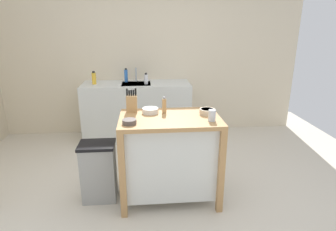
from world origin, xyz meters
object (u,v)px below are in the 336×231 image
at_px(trash_bin, 99,171).
at_px(drinking_cup, 212,115).
at_px(bowl_ceramic_small, 207,111).
at_px(bowl_stoneware_deep, 150,110).
at_px(bottle_spray_cleaner, 146,79).
at_px(kitchen_island, 170,154).
at_px(bottle_dish_soap, 94,78).
at_px(sink_faucet, 136,75).
at_px(bowl_ceramic_wide, 129,122).
at_px(pepper_grinder, 164,105).
at_px(bottle_hand_soap, 126,76).
at_px(knife_block, 132,103).

bearing_deg(trash_bin, drinking_cup, -9.54).
xyz_separation_m(bowl_ceramic_small, trash_bin, (-1.12, -0.02, -0.62)).
height_order(bowl_stoneware_deep, bottle_spray_cleaner, bottle_spray_cleaner).
bearing_deg(bottle_spray_cleaner, kitchen_island, -82.70).
bearing_deg(bottle_dish_soap, sink_faucet, 13.04).
distance_m(bowl_ceramic_wide, bowl_stoneware_deep, 0.37).
relative_size(kitchen_island, bottle_spray_cleaner, 5.77).
relative_size(bowl_stoneware_deep, pepper_grinder, 0.95).
xyz_separation_m(bowl_ceramic_small, bottle_hand_soap, (-0.91, 1.78, 0.06)).
xyz_separation_m(bowl_ceramic_small, bowl_stoneware_deep, (-0.57, 0.09, -0.00)).
height_order(drinking_cup, bottle_spray_cleaner, bottle_spray_cleaner).
xyz_separation_m(knife_block, pepper_grinder, (0.33, -0.08, -0.01)).
distance_m(kitchen_island, bowl_ceramic_small, 0.58).
bearing_deg(knife_block, pepper_grinder, -13.50).
bearing_deg(bowl_ceramic_small, pepper_grinder, 168.76).
height_order(trash_bin, bottle_spray_cleaner, bottle_spray_cleaner).
height_order(knife_block, bowl_stoneware_deep, knife_block).
xyz_separation_m(pepper_grinder, bottle_dish_soap, (-0.95, 1.57, 0.00)).
xyz_separation_m(trash_bin, bottle_spray_cleaner, (0.52, 1.61, 0.66)).
bearing_deg(bowl_stoneware_deep, pepper_grinder, -2.60).
xyz_separation_m(knife_block, sink_faucet, (0.01, 1.64, 0.01)).
relative_size(bowl_ceramic_wide, bowl_ceramic_small, 0.84).
distance_m(pepper_grinder, bottle_dish_soap, 1.84).
bearing_deg(kitchen_island, drinking_cup, -21.44).
xyz_separation_m(kitchen_island, pepper_grinder, (-0.04, 0.14, 0.48)).
bearing_deg(kitchen_island, pepper_grinder, 107.67).
height_order(kitchen_island, trash_bin, kitchen_island).
distance_m(pepper_grinder, bottle_spray_cleaner, 1.51).
bearing_deg(bowl_ceramic_wide, knife_block, 88.44).
height_order(drinking_cup, bottle_hand_soap, bottle_hand_soap).
xyz_separation_m(sink_faucet, bottle_dish_soap, (-0.63, -0.15, -0.02)).
bearing_deg(bowl_ceramic_wide, pepper_grinder, 42.04).
distance_m(kitchen_island, bottle_hand_soap, 1.97).
distance_m(bowl_stoneware_deep, bottle_dish_soap, 1.76).
bearing_deg(bottle_hand_soap, pepper_grinder, -74.28).
bearing_deg(bottle_spray_cleaner, bottle_dish_soap, 175.30).
bearing_deg(knife_block, bottle_dish_soap, 112.71).
bearing_deg(sink_faucet, bowl_ceramic_small, -67.45).
relative_size(drinking_cup, bottle_hand_soap, 0.49).
bearing_deg(bowl_ceramic_wide, bottle_spray_cleaner, 84.48).
height_order(pepper_grinder, bottle_dish_soap, bottle_dish_soap).
bearing_deg(bottle_hand_soap, sink_faucet, 7.77).
relative_size(knife_block, bowl_ceramic_wide, 1.90).
bearing_deg(sink_faucet, trash_bin, -101.54).
relative_size(kitchen_island, bottle_dish_soap, 5.01).
xyz_separation_m(bowl_ceramic_wide, bowl_stoneware_deep, (0.20, 0.31, 0.00)).
relative_size(bowl_ceramic_wide, bottle_dish_soap, 0.66).
height_order(bowl_ceramic_small, trash_bin, bowl_ceramic_small).
xyz_separation_m(bowl_ceramic_wide, trash_bin, (-0.35, 0.21, -0.61)).
bearing_deg(bottle_dish_soap, drinking_cup, -53.38).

